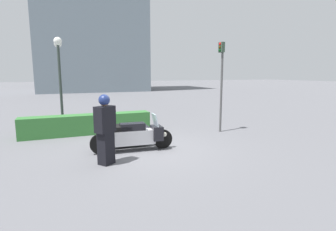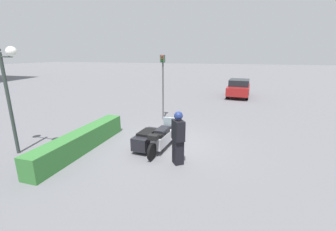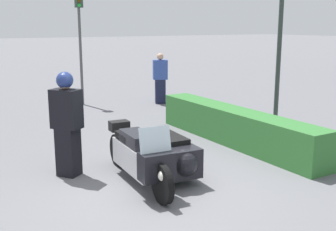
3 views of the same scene
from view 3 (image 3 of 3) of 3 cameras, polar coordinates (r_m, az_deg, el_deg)
name	(u,v)px [view 3 (image 3 of 3)]	position (r m, az deg, el deg)	size (l,w,h in m)	color
ground_plane	(152,191)	(6.99, -2.13, -10.16)	(160.00, 160.00, 0.00)	slate
police_motorcycle	(156,155)	(7.30, -1.61, -5.35)	(2.58, 1.32, 1.15)	black
officer_rider	(67,122)	(7.60, -13.53, -0.82)	(0.59, 0.55, 1.87)	black
hedge_bush_curbside	(235,127)	(9.65, 9.02, -1.48)	(4.99, 0.67, 0.79)	#337033
twin_lamp_post	(281,10)	(11.57, 15.10, 13.64)	(0.34, 1.43, 3.94)	#2D3833
traffic_light_far	(80,34)	(14.28, -11.83, 10.73)	(0.22, 0.28, 3.59)	#4C4C4C
pedestrian_bystander	(160,78)	(14.36, -1.06, 5.04)	(0.46, 0.56, 1.71)	#191E38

